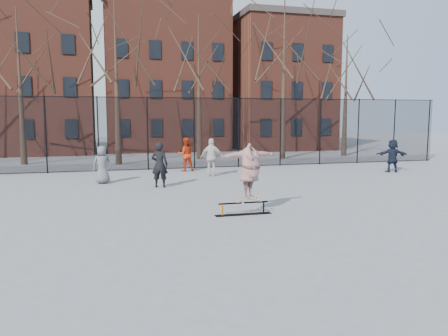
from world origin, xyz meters
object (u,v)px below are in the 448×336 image
object	(u,v)px
bystander_navy	(392,156)
bystander_grey	(102,165)
skater	(250,172)
skateboard	(250,200)
bystander_red	(186,154)
bystander_white	(212,157)
bystander_black	(160,165)
skate_rail	(243,210)

from	to	relation	value
bystander_navy	bystander_grey	bearing A→B (deg)	16.10
skater	bystander_navy	bearing A→B (deg)	16.10
bystander_navy	skater	bearing A→B (deg)	51.53
skateboard	bystander_red	xyz separation A→B (m)	(-0.07, 10.66, 0.47)
bystander_white	bystander_black	bearing A→B (deg)	61.41
skate_rail	bystander_red	bearing A→B (deg)	89.28
bystander_navy	bystander_black	bearing A→B (deg)	23.82
bystander_red	bystander_white	bearing A→B (deg)	110.61
skater	bystander_white	world-z (taller)	skater
bystander_grey	skate_rail	bearing A→B (deg)	116.32
bystander_grey	bystander_black	bearing A→B (deg)	140.79
skateboard	bystander_white	distance (m)	8.41
skateboard	skater	bearing A→B (deg)	0.00
skate_rail	bystander_white	xyz separation A→B (m)	(1.02, 8.36, 0.79)
skater	bystander_white	bearing A→B (deg)	65.23
bystander_black	bystander_white	world-z (taller)	bystander_black
bystander_red	bystander_black	bearing A→B (deg)	67.70
skate_rail	skater	size ratio (longest dim) A/B	0.88
skater	bystander_navy	distance (m)	12.77
skater	bystander_navy	xyz separation A→B (m)	(10.41, 7.37, -0.43)
skate_rail	bystander_black	bearing A→B (deg)	108.01
bystander_grey	bystander_black	distance (m)	2.88
bystander_red	bystander_navy	size ratio (longest dim) A/B	1.03
bystander_grey	bystander_red	bearing A→B (deg)	-146.14
bystander_grey	bystander_black	xyz separation A→B (m)	(2.33, -1.70, 0.11)
skateboard	bystander_white	bearing A→B (deg)	84.44
skater	bystander_red	world-z (taller)	skater
skater	bystander_grey	size ratio (longest dim) A/B	1.20
bystander_grey	bystander_red	distance (m)	5.41
bystander_navy	skate_rail	bearing A→B (deg)	51.00
skateboard	bystander_black	xyz separation A→B (m)	(-2.06, 5.71, 0.51)
skateboard	bystander_navy	size ratio (longest dim) A/B	0.44
skate_rail	skateboard	distance (m)	0.35
bystander_grey	bystander_white	distance (m)	5.29
skateboard	bystander_grey	size ratio (longest dim) A/B	0.46
bystander_white	skateboard	bearing A→B (deg)	103.19
skateboard	bystander_black	world-z (taller)	bystander_black
skater	bystander_black	size ratio (longest dim) A/B	1.07
skate_rail	skateboard	world-z (taller)	skateboard
bystander_red	skater	bearing A→B (deg)	89.98
bystander_white	skate_rail	bearing A→B (deg)	101.81
skate_rail	skateboard	size ratio (longest dim) A/B	2.31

